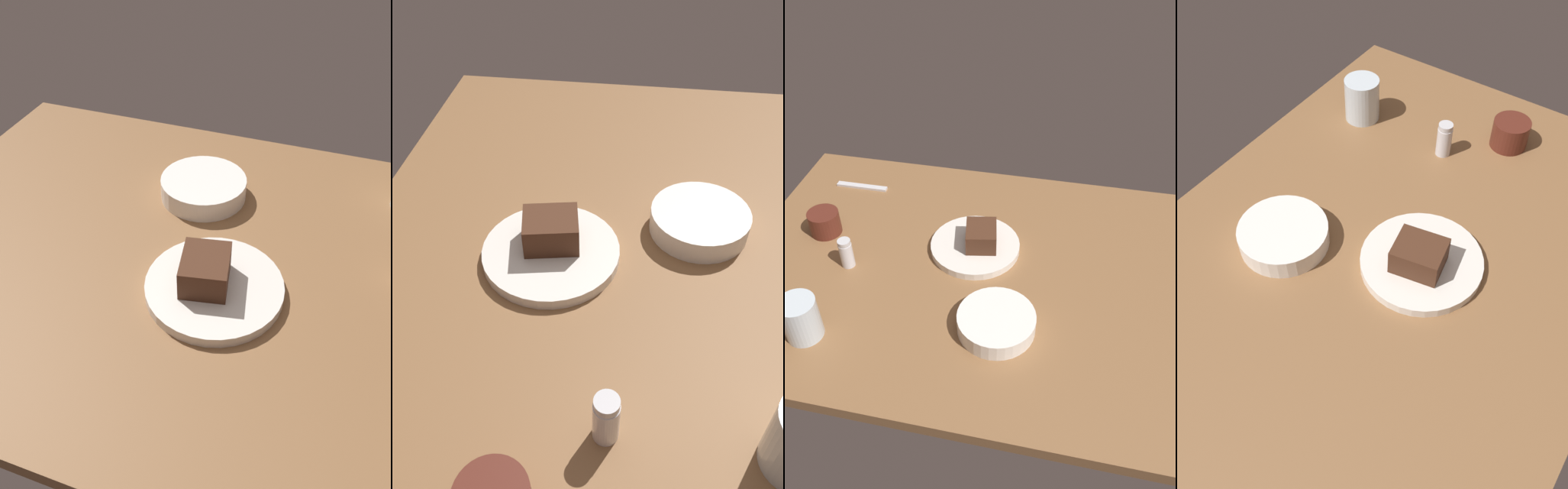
% 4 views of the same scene
% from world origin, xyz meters
% --- Properties ---
extents(dining_table, '(1.20, 0.84, 0.03)m').
position_xyz_m(dining_table, '(0.00, 0.00, 0.01)').
color(dining_table, brown).
rests_on(dining_table, ground).
extents(dessert_plate, '(0.22, 0.22, 0.02)m').
position_xyz_m(dessert_plate, '(0.03, -0.07, 0.04)').
color(dessert_plate, white).
rests_on(dessert_plate, dining_table).
extents(chocolate_cake_slice, '(0.09, 0.10, 0.05)m').
position_xyz_m(chocolate_cake_slice, '(0.01, -0.07, 0.08)').
color(chocolate_cake_slice, '#472819').
rests_on(chocolate_cake_slice, dessert_plate).
extents(side_bowl, '(0.17, 0.17, 0.04)m').
position_xyz_m(side_bowl, '(-0.07, 0.17, 0.05)').
color(side_bowl, white).
rests_on(side_bowl, dining_table).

